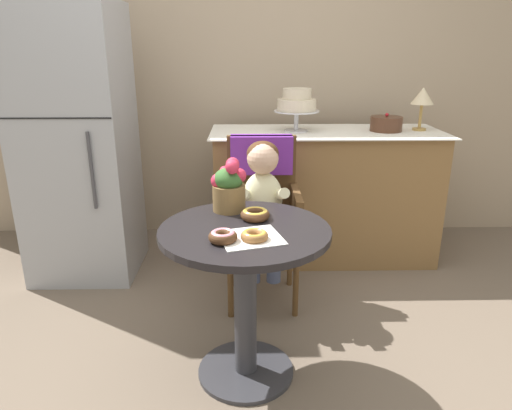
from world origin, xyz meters
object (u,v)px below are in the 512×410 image
Objects in this scene: cafe_table at (245,274)px; round_layer_cake at (386,124)px; donut_mid at (255,214)px; table_lamp at (423,98)px; donut_front at (254,235)px; tiered_cake_stand at (297,103)px; wicker_chair at (262,193)px; seated_child at (263,194)px; refrigerator at (78,145)px; donut_side at (223,236)px; flower_vase at (229,186)px.

round_layer_cake is at bearing 53.98° from cafe_table.
donut_mid is 1.71m from table_lamp.
donut_front is 1.89m from table_lamp.
table_lamp is at bearing 1.67° from tiered_cake_stand.
tiered_cake_stand reaches higher than wicker_chair.
seated_child reaches higher than cafe_table.
table_lamp is at bearing 23.55° from wicker_chair.
donut_front is (-0.06, -0.73, 0.06)m from seated_child.
seated_child is at bearing -23.60° from refrigerator.
refrigerator is at bearing 131.55° from donut_front.
wicker_chair is at bearing 78.71° from donut_side.
round_layer_cake is (1.02, 1.08, 0.11)m from flower_vase.
donut_front is (-0.06, -0.88, 0.10)m from wicker_chair.
tiered_cake_stand is 1.05× the size of table_lamp.
donut_mid is at bearing -103.89° from tiered_cake_stand.
donut_mid is 0.61× the size of round_layer_cake.
table_lamp reaches higher than tiered_cake_stand.
donut_side is at bearing -117.54° from donut_mid.
table_lamp is (1.08, 0.73, 0.44)m from seated_child.
table_lamp is (0.84, 0.02, 0.03)m from tiered_cake_stand.
wicker_chair is 1.21m from refrigerator.
donut_side is 0.53× the size of round_layer_cake.
donut_front is 0.38× the size of table_lamp.
refrigerator is (-1.15, 0.34, 0.21)m from wicker_chair.
round_layer_cake is at bearing 46.62° from flower_vase.
flower_vase is (0.01, 0.37, 0.09)m from donut_side.
donut_mid is 1.51m from round_layer_cake.
seated_child is at bearing 65.95° from flower_vase.
wicker_chair is 0.56× the size of refrigerator.
flower_vase is 1.69m from table_lamp.
round_layer_cake is at bearing 28.56° from wicker_chair.
seated_child is at bearing -146.24° from table_lamp.
table_lamp is at bearing 5.75° from refrigerator.
table_lamp is (1.08, 0.57, 0.48)m from wicker_chair.
flower_vase is (-0.17, -0.53, 0.20)m from wicker_chair.
donut_front is 0.06× the size of refrigerator.
tiered_cake_stand is at bearing 70.72° from seated_child.
cafe_table is 1.56m from refrigerator.
round_layer_cake reaches higher than flower_vase.
flower_vase reaches higher than donut_side.
tiered_cake_stand is 1.42× the size of round_layer_cake.
refrigerator reaches higher than wicker_chair.
tiered_cake_stand reaches higher than cafe_table.
tiered_cake_stand is at bearing -178.33° from table_lamp.
donut_front is at bearing -101.97° from tiered_cake_stand.
donut_side is (-0.12, -0.01, 0.00)m from donut_front.
seated_child is 2.95× the size of flower_vase.
refrigerator is at bearing 156.40° from seated_child.
donut_mid is 0.19m from flower_vase.
donut_front is 0.12m from donut_side.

